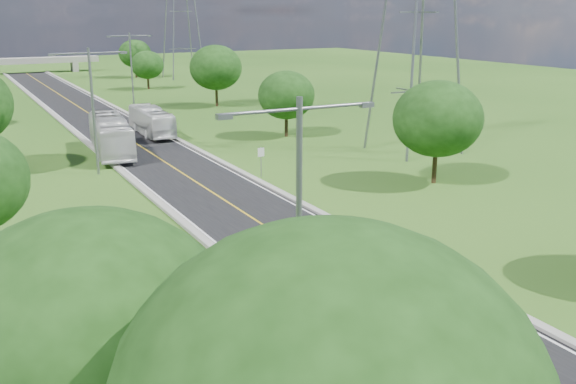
% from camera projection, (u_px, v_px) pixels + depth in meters
% --- Properties ---
extents(ground, '(260.00, 260.00, 0.00)m').
position_uv_depth(ground, '(124.00, 137.00, 67.20)').
color(ground, '#244814').
rests_on(ground, ground).
extents(road, '(8.00, 150.00, 0.06)m').
position_uv_depth(road, '(111.00, 127.00, 72.27)').
color(road, black).
rests_on(road, ground).
extents(curb_left, '(0.50, 150.00, 0.22)m').
position_uv_depth(curb_left, '(72.00, 130.00, 70.31)').
color(curb_left, gray).
rests_on(curb_left, ground).
extents(curb_right, '(0.50, 150.00, 0.22)m').
position_uv_depth(curb_right, '(147.00, 124.00, 74.20)').
color(curb_right, gray).
rests_on(curb_right, ground).
extents(speed_limit_sign, '(0.55, 0.09, 2.40)m').
position_uv_depth(speed_limit_sign, '(261.00, 157.00, 50.52)').
color(speed_limit_sign, slate).
rests_on(speed_limit_sign, ground).
extents(overpass, '(30.00, 3.00, 3.20)m').
position_uv_depth(overpass, '(25.00, 62.00, 134.25)').
color(overpass, gray).
rests_on(overpass, ground).
extents(streetlight_near_left, '(5.90, 0.25, 10.00)m').
position_uv_depth(streetlight_near_left, '(299.00, 214.00, 22.22)').
color(streetlight_near_left, slate).
rests_on(streetlight_near_left, ground).
extents(streetlight_mid_left, '(5.90, 0.25, 10.00)m').
position_uv_depth(streetlight_mid_left, '(93.00, 101.00, 50.14)').
color(streetlight_mid_left, slate).
rests_on(streetlight_mid_left, ground).
extents(streetlight_far_right, '(5.90, 0.25, 10.00)m').
position_uv_depth(streetlight_far_right, '(131.00, 65.00, 83.56)').
color(streetlight_far_right, slate).
rests_on(streetlight_far_right, ground).
extents(power_tower_far, '(9.00, 6.40, 28.00)m').
position_uv_depth(power_tower_far, '(180.00, 4.00, 121.83)').
color(power_tower_far, slate).
rests_on(power_tower_far, ground).
extents(tree_la, '(7.14, 7.14, 8.30)m').
position_uv_depth(tree_la, '(90.00, 334.00, 15.36)').
color(tree_la, black).
rests_on(tree_la, ground).
extents(tree_rb, '(6.72, 6.72, 7.82)m').
position_uv_depth(tree_rb, '(438.00, 119.00, 47.79)').
color(tree_rb, black).
rests_on(tree_rb, ground).
extents(tree_rc, '(5.88, 5.88, 6.84)m').
position_uv_depth(tree_rc, '(286.00, 95.00, 66.12)').
color(tree_rc, black).
rests_on(tree_rc, ground).
extents(tree_rd, '(7.14, 7.14, 8.30)m').
position_uv_depth(tree_rd, '(216.00, 68.00, 87.09)').
color(tree_rd, black).
rests_on(tree_rd, ground).
extents(tree_re, '(5.46, 5.46, 6.35)m').
position_uv_depth(tree_re, '(147.00, 65.00, 106.59)').
color(tree_re, black).
rests_on(tree_re, ground).
extents(tree_rf, '(6.30, 6.30, 7.33)m').
position_uv_depth(tree_rf, '(135.00, 54.00, 124.95)').
color(tree_rf, black).
rests_on(tree_rf, ground).
extents(bus_outbound, '(2.74, 10.41, 2.88)m').
position_uv_depth(bus_outbound, '(151.00, 121.00, 67.55)').
color(bus_outbound, silver).
rests_on(bus_outbound, road).
extents(bus_inbound, '(4.40, 12.46, 3.40)m').
position_uv_depth(bus_inbound, '(111.00, 135.00, 58.54)').
color(bus_inbound, silver).
rests_on(bus_inbound, road).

